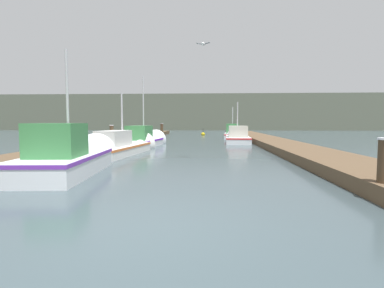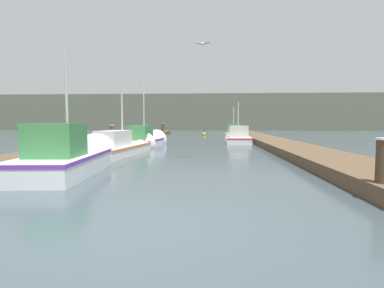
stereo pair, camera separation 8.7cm
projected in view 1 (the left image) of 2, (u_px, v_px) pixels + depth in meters
The scene contains 15 objects.
ground_plane at pixel (138, 229), 4.40m from camera, with size 200.00×200.00×0.00m.
dock_left at pixel (115, 142), 20.61m from camera, with size 2.35×40.00×0.37m.
dock_right at pixel (274, 143), 20.02m from camera, with size 2.35×40.00×0.37m.
distant_shore_ridge at pixel (204, 113), 62.32m from camera, with size 120.00×16.00×6.71m.
fishing_boat_0 at pixel (74, 157), 9.61m from camera, with size 2.12×5.45×4.28m.
fishing_boat_1 at pixel (126, 146), 15.16m from camera, with size 2.13×6.36×3.48m.
fishing_boat_2 at pixel (146, 140), 19.49m from camera, with size 2.08×5.69×4.98m.
fishing_boat_3 at pixel (237, 137), 23.61m from camera, with size 2.01×6.39×3.67m.
fishing_boat_4 at pixel (232, 134), 28.67m from camera, with size 1.81×4.84×3.46m.
mooring_piling_0 at pixel (384, 170), 5.89m from camera, with size 0.30×0.30×1.27m.
mooring_piling_1 at pixel (162, 129), 33.67m from camera, with size 0.35×0.35×1.41m.
mooring_piling_2 at pixel (91, 146), 13.15m from camera, with size 0.29×0.29×1.04m.
mooring_piling_3 at pixel (112, 137), 16.67m from camera, with size 0.24×0.24×1.40m.
channel_buoy at pixel (203, 134), 34.83m from camera, with size 0.45×0.45×0.95m.
seagull_lead at pixel (203, 44), 11.75m from camera, with size 0.56×0.30×0.12m.
Camera 1 is at (1.03, -4.24, 1.58)m, focal length 28.00 mm.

